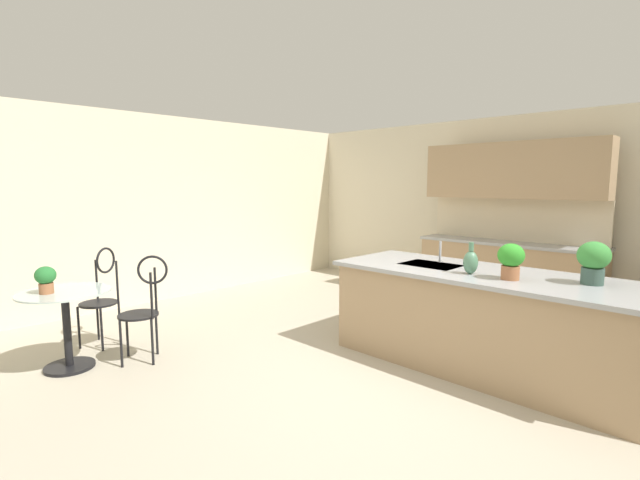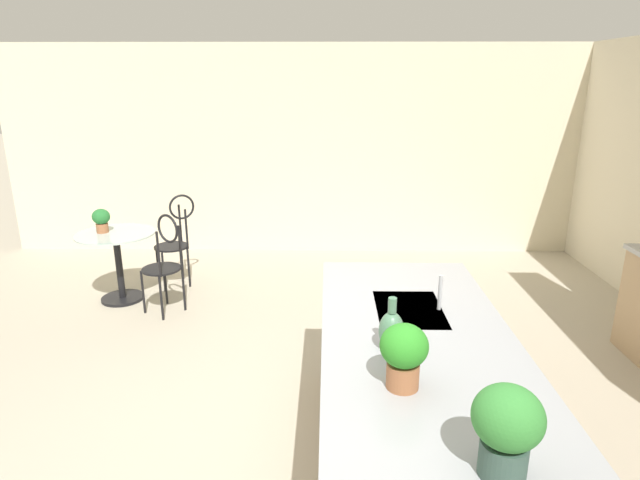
# 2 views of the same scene
# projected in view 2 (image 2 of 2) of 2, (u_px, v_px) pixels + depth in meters

# --- Properties ---
(ground_plane) EXTENTS (40.00, 40.00, 0.00)m
(ground_plane) POSITION_uv_depth(u_px,v_px,m) (270.00, 462.00, 3.25)
(ground_plane) COLOR #B2A893
(wall_left_window) EXTENTS (0.12, 7.80, 2.70)m
(wall_left_window) POSITION_uv_depth(u_px,v_px,m) (301.00, 151.00, 6.93)
(wall_left_window) COLOR beige
(wall_left_window) RESTS_ON ground
(kitchen_island) EXTENTS (2.80, 1.06, 0.92)m
(kitchen_island) POSITION_uv_depth(u_px,v_px,m) (420.00, 430.00, 2.82)
(kitchen_island) COLOR tan
(kitchen_island) RESTS_ON ground
(bistro_table) EXTENTS (0.80, 0.80, 0.74)m
(bistro_table) POSITION_uv_depth(u_px,v_px,m) (118.00, 260.00, 5.52)
(bistro_table) COLOR black
(bistro_table) RESTS_ON ground
(chair_near_window) EXTENTS (0.52, 0.52, 1.04)m
(chair_near_window) POSITION_uv_depth(u_px,v_px,m) (176.00, 236.00, 5.90)
(chair_near_window) COLOR black
(chair_near_window) RESTS_ON ground
(chair_by_island) EXTENTS (0.53, 0.53, 1.04)m
(chair_by_island) POSITION_uv_depth(u_px,v_px,m) (164.00, 259.00, 5.15)
(chair_by_island) COLOR black
(chair_by_island) RESTS_ON ground
(sink_faucet) EXTENTS (0.02, 0.02, 0.22)m
(sink_faucet) POSITION_uv_depth(u_px,v_px,m) (440.00, 292.00, 3.17)
(sink_faucet) COLOR #B2B5BA
(sink_faucet) RESTS_ON kitchen_island
(potted_plant_on_table) EXTENTS (0.18, 0.18, 0.25)m
(potted_plant_on_table) POSITION_uv_depth(u_px,v_px,m) (101.00, 219.00, 5.41)
(potted_plant_on_table) COLOR #9E603D
(potted_plant_on_table) RESTS_ON bistro_table
(potted_plant_counter_far) EXTENTS (0.25, 0.25, 0.35)m
(potted_plant_counter_far) POSITION_uv_depth(u_px,v_px,m) (507.00, 426.00, 1.81)
(potted_plant_counter_far) COLOR #385147
(potted_plant_counter_far) RESTS_ON kitchen_island
(potted_plant_counter_near) EXTENTS (0.22, 0.22, 0.31)m
(potted_plant_counter_near) POSITION_uv_depth(u_px,v_px,m) (404.00, 352.00, 2.35)
(potted_plant_counter_near) COLOR #9E603D
(potted_plant_counter_near) RESTS_ON kitchen_island
(vase_on_counter) EXTENTS (0.13, 0.13, 0.29)m
(vase_on_counter) POSITION_uv_depth(u_px,v_px,m) (391.00, 330.00, 2.70)
(vase_on_counter) COLOR #4C7A5B
(vase_on_counter) RESTS_ON kitchen_island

